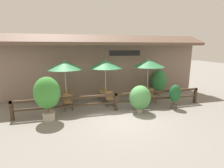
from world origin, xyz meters
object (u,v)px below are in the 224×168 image
at_px(patio_umbrella_near, 65,65).
at_px(chair_middle_wallside, 102,92).
at_px(dining_table_near, 66,96).
at_px(potted_plant_corner_fern, 140,98).
at_px(dining_table_middle, 106,93).
at_px(patio_umbrella_far, 148,63).
at_px(chair_near_streetside, 68,101).
at_px(potted_plant_tall_tropical, 175,95).
at_px(chair_far_streetside, 151,95).
at_px(chair_near_wallside, 67,95).
at_px(chair_middle_streetside, 109,98).
at_px(chair_far_wallside, 142,90).
at_px(patio_umbrella_middle, 105,64).
at_px(potted_plant_entrance_palm, 47,94).
at_px(potted_plant_broad_leaf, 159,81).
at_px(dining_table_far, 147,91).

height_order(patio_umbrella_near, chair_middle_wallside, patio_umbrella_near).
height_order(dining_table_near, potted_plant_corner_fern, potted_plant_corner_fern).
bearing_deg(dining_table_middle, patio_umbrella_far, -2.28).
relative_size(chair_near_streetside, potted_plant_tall_tropical, 0.64).
bearing_deg(potted_plant_tall_tropical, chair_far_streetside, 123.80).
relative_size(patio_umbrella_far, chair_far_streetside, 3.08).
relative_size(dining_table_near, chair_near_wallside, 1.08).
xyz_separation_m(patio_umbrella_near, chair_middle_streetside, (2.44, -0.64, -1.92)).
xyz_separation_m(dining_table_middle, potted_plant_tall_tropical, (3.51, -2.06, 0.22)).
height_order(patio_umbrella_near, potted_plant_tall_tropical, patio_umbrella_near).
bearing_deg(patio_umbrella_far, chair_far_wallside, 89.96).
bearing_deg(chair_far_wallside, potted_plant_corner_fern, 62.09).
relative_size(dining_table_middle, chair_far_streetside, 1.08).
relative_size(dining_table_near, chair_far_wallside, 1.08).
distance_m(chair_middle_wallside, patio_umbrella_far, 3.53).
bearing_deg(patio_umbrella_middle, chair_middle_wallside, 96.19).
relative_size(chair_far_streetside, potted_plant_corner_fern, 0.60).
height_order(patio_umbrella_near, chair_near_streetside, patio_umbrella_near).
bearing_deg(potted_plant_tall_tropical, potted_plant_entrance_palm, 179.13).
distance_m(patio_umbrella_near, dining_table_middle, 3.00).
xyz_separation_m(patio_umbrella_near, potted_plant_corner_fern, (3.76, -2.06, -1.61)).
bearing_deg(patio_umbrella_middle, potted_plant_entrance_palm, -148.79).
height_order(chair_near_wallside, potted_plant_corner_fern, potted_plant_corner_fern).
bearing_deg(chair_near_streetside, chair_middle_streetside, -8.32).
bearing_deg(chair_near_streetside, dining_table_middle, 8.25).
distance_m(dining_table_middle, patio_umbrella_far, 3.33).
bearing_deg(chair_far_wallside, potted_plant_entrance_palm, 22.41).
xyz_separation_m(patio_umbrella_near, potted_plant_broad_leaf, (6.60, 1.03, -1.47)).
relative_size(chair_middle_streetside, chair_far_wallside, 1.00).
distance_m(chair_far_streetside, potted_plant_broad_leaf, 2.41).
height_order(patio_umbrella_far, dining_table_far, patio_umbrella_far).
relative_size(chair_near_streetside, patio_umbrella_middle, 0.32).
bearing_deg(dining_table_middle, chair_near_wallside, 165.12).
xyz_separation_m(chair_middle_streetside, potted_plant_corner_fern, (1.31, -1.42, 0.30)).
bearing_deg(potted_plant_broad_leaf, chair_middle_streetside, -158.18).
bearing_deg(dining_table_middle, potted_plant_broad_leaf, 12.97).
bearing_deg(chair_middle_wallside, patio_umbrella_far, 170.27).
distance_m(dining_table_middle, chair_far_wallside, 2.85).
xyz_separation_m(dining_table_middle, patio_umbrella_far, (2.78, -0.11, 1.83)).
relative_size(chair_near_streetside, chair_far_streetside, 1.00).
height_order(chair_near_wallside, patio_umbrella_middle, patio_umbrella_middle).
bearing_deg(dining_table_middle, dining_table_near, -178.68).
bearing_deg(potted_plant_corner_fern, chair_far_streetside, 44.21).
height_order(dining_table_near, potted_plant_entrance_palm, potted_plant_entrance_palm).
height_order(patio_umbrella_middle, chair_far_wallside, patio_umbrella_middle).
bearing_deg(patio_umbrella_middle, dining_table_far, -2.28).
xyz_separation_m(dining_table_middle, potted_plant_corner_fern, (1.38, -2.11, 0.21)).
height_order(chair_middle_wallside, chair_far_streetside, same).
xyz_separation_m(chair_near_wallside, patio_umbrella_middle, (2.33, -0.62, 1.92)).
height_order(chair_near_streetside, potted_plant_tall_tropical, potted_plant_tall_tropical).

